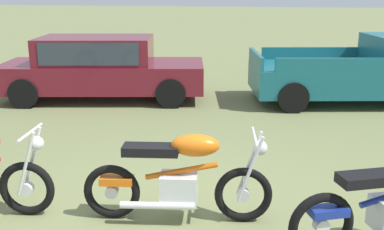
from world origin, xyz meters
TOP-DOWN VIEW (x-y plane):
  - motorcycle_orange at (0.09, 0.27)m, footprint 2.07×0.71m
  - car_burgundy at (-2.91, 5.58)m, footprint 4.78×2.58m
  - pickup_truck_teal at (3.24, 6.44)m, footprint 5.25×2.79m

SIDE VIEW (x-z plane):
  - motorcycle_orange at x=0.09m, z-range -0.01..1.00m
  - pickup_truck_teal at x=3.24m, z-range 0.01..1.50m
  - car_burgundy at x=-2.91m, z-range 0.08..1.51m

